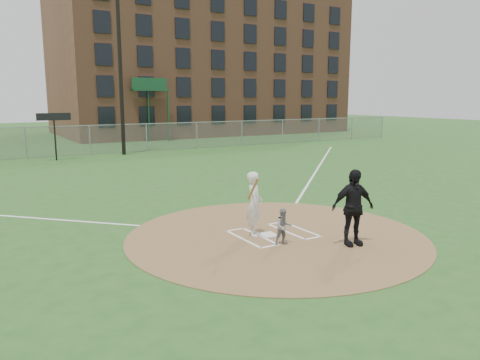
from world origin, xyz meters
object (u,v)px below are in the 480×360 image
catcher (284,227)px  umpire (353,207)px  home_plate (267,235)px  batter_at_plate (254,204)px

catcher → umpire: 1.87m
home_plate → batter_at_plate: bearing=143.7°
batter_at_plate → home_plate: bearing=-36.3°
home_plate → batter_at_plate: 0.97m
catcher → batter_at_plate: size_ratio=0.53×
batter_at_plate → catcher: bearing=-78.4°
home_plate → catcher: catcher is taller
home_plate → batter_at_plate: size_ratio=0.27×
catcher → umpire: size_ratio=0.48×
home_plate → umpire: size_ratio=0.25×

